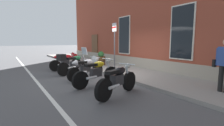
% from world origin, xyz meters
% --- Properties ---
extents(ground_plane, '(140.00, 140.00, 0.00)m').
position_xyz_m(ground_plane, '(0.00, 0.00, 0.00)').
color(ground_plane, '#4C4C4F').
extents(sidewalk, '(27.80, 2.68, 0.12)m').
position_xyz_m(sidewalk, '(0.00, 1.34, 0.06)').
color(sidewalk, gray).
rests_on(sidewalk, ground_plane).
extents(lane_stripe, '(27.80, 0.12, 0.01)m').
position_xyz_m(lane_stripe, '(0.00, -3.20, 0.00)').
color(lane_stripe, silver).
rests_on(lane_stripe, ground_plane).
extents(brick_pub_facade, '(21.80, 5.83, 7.63)m').
position_xyz_m(brick_pub_facade, '(0.00, 5.54, 3.81)').
color(brick_pub_facade, brown).
rests_on(brick_pub_facade, ground_plane).
extents(motorcycle_red_sport, '(0.69, 2.02, 1.03)m').
position_xyz_m(motorcycle_red_sport, '(-2.80, -1.15, 0.56)').
color(motorcycle_red_sport, black).
rests_on(motorcycle_red_sport, ground_plane).
extents(motorcycle_green_touring, '(1.03, 2.11, 1.37)m').
position_xyz_m(motorcycle_green_touring, '(-1.30, -1.28, 0.57)').
color(motorcycle_green_touring, black).
rests_on(motorcycle_green_touring, ground_plane).
extents(motorcycle_white_sport, '(0.88, 2.01, 1.02)m').
position_xyz_m(motorcycle_white_sport, '(0.07, -1.13, 0.56)').
color(motorcycle_white_sport, black).
rests_on(motorcycle_white_sport, ground_plane).
extents(motorcycle_yellow_naked, '(0.74, 2.16, 1.00)m').
position_xyz_m(motorcycle_yellow_naked, '(1.33, -1.31, 0.49)').
color(motorcycle_yellow_naked, black).
rests_on(motorcycle_yellow_naked, ground_plane).
extents(motorcycle_black_naked, '(0.86, 1.94, 0.97)m').
position_xyz_m(motorcycle_black_naked, '(2.77, -1.35, 0.48)').
color(motorcycle_black_naked, black).
rests_on(motorcycle_black_naked, ground_plane).
extents(parking_sign, '(0.36, 0.07, 2.55)m').
position_xyz_m(parking_sign, '(-0.48, 0.70, 1.76)').
color(parking_sign, '#4C4C51').
rests_on(parking_sign, sidewalk).
extents(barrel_planter, '(0.58, 0.58, 0.92)m').
position_xyz_m(barrel_planter, '(-2.67, 1.10, 0.52)').
color(barrel_planter, brown).
rests_on(barrel_planter, sidewalk).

